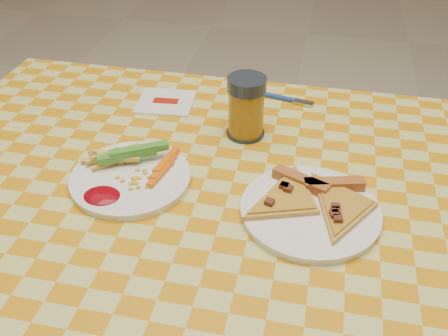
# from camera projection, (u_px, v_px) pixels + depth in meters

# --- Properties ---
(table) EXTENTS (1.28, 0.88, 0.76)m
(table) POSITION_uv_depth(u_px,v_px,m) (229.00, 225.00, 0.92)
(table) COLOR silver
(table) RESTS_ON ground
(plate_left) EXTENTS (0.23, 0.23, 0.01)m
(plate_left) POSITION_uv_depth(u_px,v_px,m) (131.00, 179.00, 0.91)
(plate_left) COLOR white
(plate_left) RESTS_ON table
(plate_right) EXTENTS (0.30, 0.30, 0.01)m
(plate_right) POSITION_uv_depth(u_px,v_px,m) (310.00, 212.00, 0.83)
(plate_right) COLOR white
(plate_right) RESTS_ON table
(fries_veggies) EXTENTS (0.19, 0.18, 0.04)m
(fries_veggies) POSITION_uv_depth(u_px,v_px,m) (129.00, 166.00, 0.91)
(fries_veggies) COLOR gold
(fries_veggies) RESTS_ON plate_left
(pizza_slices) EXTENTS (0.28, 0.24, 0.02)m
(pizza_slices) POSITION_uv_depth(u_px,v_px,m) (314.00, 200.00, 0.84)
(pizza_slices) COLOR gold
(pizza_slices) RESTS_ON plate_right
(drink_glass) EXTENTS (0.08, 0.08, 0.13)m
(drink_glass) POSITION_uv_depth(u_px,v_px,m) (246.00, 108.00, 1.00)
(drink_glass) COLOR black
(drink_glass) RESTS_ON table
(napkin) EXTENTS (0.13, 0.13, 0.01)m
(napkin) POSITION_uv_depth(u_px,v_px,m) (166.00, 102.00, 1.14)
(napkin) COLOR white
(napkin) RESTS_ON table
(fork) EXTENTS (0.15, 0.05, 0.01)m
(fork) POSITION_uv_depth(u_px,v_px,m) (284.00, 98.00, 1.15)
(fork) COLOR #153B96
(fork) RESTS_ON table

